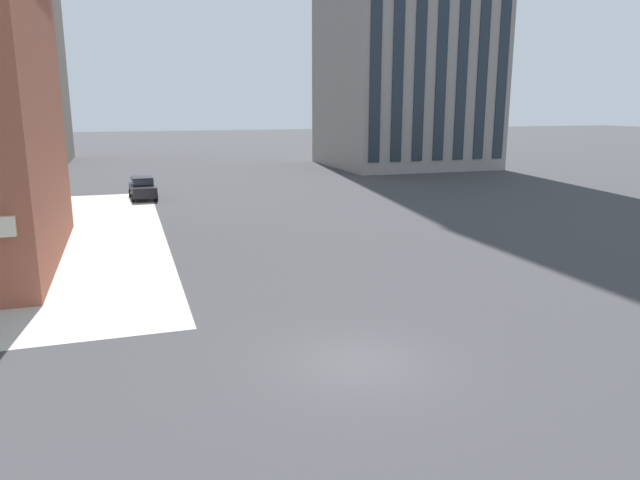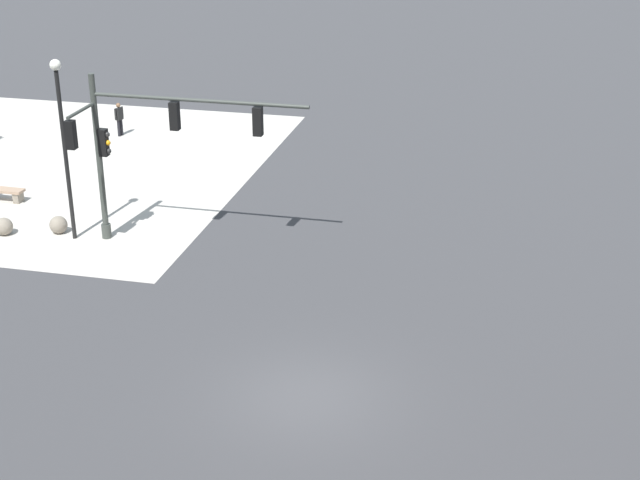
{
  "view_description": "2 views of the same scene",
  "coord_description": "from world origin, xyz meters",
  "px_view_note": "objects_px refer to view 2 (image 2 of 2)",
  "views": [
    {
      "loc": [
        -5.82,
        -14.33,
        7.05
      ],
      "look_at": [
        1.09,
        6.74,
        2.0
      ],
      "focal_mm": 33.26,
      "sensor_mm": 36.0,
      "label": 1
    },
    {
      "loc": [
        -4.7,
        18.69,
        12.47
      ],
      "look_at": [
        -0.14,
        -0.89,
        3.79
      ],
      "focal_mm": 52.26,
      "sensor_mm": 36.0,
      "label": 2
    }
  ],
  "objects_px": {
    "traffic_signal_main": "(137,141)",
    "bollard_sphere_curb_b": "(4,226)",
    "bench_near_signal": "(1,193)",
    "pedestrian_with_bag": "(119,117)",
    "bollard_sphere_curb_a": "(58,225)",
    "street_lamp_corner_near": "(63,131)"
  },
  "relations": [
    {
      "from": "bench_near_signal",
      "to": "pedestrian_with_bag",
      "type": "relative_size",
      "value": 1.18
    },
    {
      "from": "pedestrian_with_bag",
      "to": "traffic_signal_main",
      "type": "bearing_deg",
      "value": 117.8
    },
    {
      "from": "street_lamp_corner_near",
      "to": "bollard_sphere_curb_a",
      "type": "bearing_deg",
      "value": -22.03
    },
    {
      "from": "bollard_sphere_curb_a",
      "to": "pedestrian_with_bag",
      "type": "relative_size",
      "value": 0.4
    },
    {
      "from": "pedestrian_with_bag",
      "to": "street_lamp_corner_near",
      "type": "relative_size",
      "value": 0.25
    },
    {
      "from": "pedestrian_with_bag",
      "to": "bollard_sphere_curb_a",
      "type": "bearing_deg",
      "value": 103.77
    },
    {
      "from": "traffic_signal_main",
      "to": "bollard_sphere_curb_a",
      "type": "distance_m",
      "value": 4.63
    },
    {
      "from": "pedestrian_with_bag",
      "to": "street_lamp_corner_near",
      "type": "height_order",
      "value": "street_lamp_corner_near"
    },
    {
      "from": "bench_near_signal",
      "to": "traffic_signal_main",
      "type": "bearing_deg",
      "value": 159.22
    },
    {
      "from": "bollard_sphere_curb_b",
      "to": "pedestrian_with_bag",
      "type": "height_order",
      "value": "pedestrian_with_bag"
    },
    {
      "from": "traffic_signal_main",
      "to": "bollard_sphere_curb_b",
      "type": "bearing_deg",
      "value": 3.91
    },
    {
      "from": "traffic_signal_main",
      "to": "pedestrian_with_bag",
      "type": "relative_size",
      "value": 4.72
    },
    {
      "from": "bollard_sphere_curb_a",
      "to": "bollard_sphere_curb_b",
      "type": "distance_m",
      "value": 1.84
    },
    {
      "from": "bench_near_signal",
      "to": "pedestrian_with_bag",
      "type": "distance_m",
      "value": 8.78
    },
    {
      "from": "pedestrian_with_bag",
      "to": "bench_near_signal",
      "type": "bearing_deg",
      "value": 84.33
    },
    {
      "from": "traffic_signal_main",
      "to": "street_lamp_corner_near",
      "type": "distance_m",
      "value": 2.52
    },
    {
      "from": "bollard_sphere_curb_b",
      "to": "bench_near_signal",
      "type": "height_order",
      "value": "bollard_sphere_curb_b"
    },
    {
      "from": "bench_near_signal",
      "to": "pedestrian_with_bag",
      "type": "height_order",
      "value": "pedestrian_with_bag"
    },
    {
      "from": "bollard_sphere_curb_a",
      "to": "pedestrian_with_bag",
      "type": "xyz_separation_m",
      "value": [
        2.72,
        -11.09,
        0.56
      ]
    },
    {
      "from": "bench_near_signal",
      "to": "bollard_sphere_curb_b",
      "type": "bearing_deg",
      "value": 122.05
    },
    {
      "from": "traffic_signal_main",
      "to": "street_lamp_corner_near",
      "type": "relative_size",
      "value": 1.19
    },
    {
      "from": "traffic_signal_main",
      "to": "bench_near_signal",
      "type": "relative_size",
      "value": 4.01
    }
  ]
}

